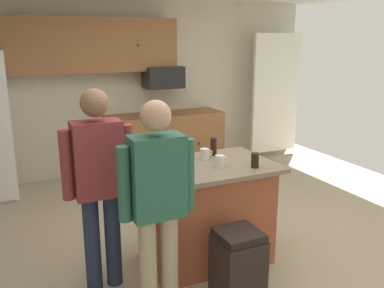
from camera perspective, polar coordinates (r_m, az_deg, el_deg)
floor at (r=4.26m, az=1.07°, el=-14.01°), size 7.04×7.04×0.00m
back_wall at (r=6.42m, az=-10.01°, el=7.74°), size 6.40×0.10×2.60m
french_door_window_panel at (r=7.22m, az=11.44°, el=6.80°), size 0.90×0.06×2.00m
cabinet_run_upper at (r=6.09m, az=-13.49°, el=13.12°), size 2.40×0.38×0.75m
cabinet_run_lower at (r=6.45m, az=-3.78°, el=0.28°), size 1.80×0.63×0.90m
microwave_over_range at (r=6.30m, az=-4.00°, el=9.17°), size 0.56×0.40×0.32m
kitchen_island at (r=3.86m, az=1.91°, el=-9.39°), size 1.23×0.83×0.93m
person_guest_by_door at (r=2.96m, az=-4.78°, el=-7.29°), size 0.57×0.22×1.63m
person_elder_center at (r=3.35m, az=-12.71°, el=-4.56°), size 0.57×0.22×1.66m
glass_pilsner at (r=3.57m, az=-1.54°, el=-2.36°), size 0.07×0.07×0.14m
glass_short_whisky at (r=3.74m, az=-2.45°, el=-1.64°), size 0.07×0.07×0.13m
glass_dark_ale at (r=3.59m, az=-5.14°, el=-2.44°), size 0.07×0.07×0.12m
mug_ceramic_white at (r=3.85m, az=1.75°, el=-1.37°), size 0.13×0.08×0.10m
glass_stout_tall at (r=3.64m, az=8.68°, el=-2.23°), size 0.07×0.07×0.13m
mug_blue_stoneware at (r=3.64m, az=3.89°, el=-2.33°), size 0.13×0.08×0.10m
tumbler_amber at (r=3.99m, az=2.99°, el=-0.34°), size 0.06×0.06×0.17m
trash_bin at (r=3.36m, az=6.33°, el=-16.56°), size 0.34×0.34×0.61m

